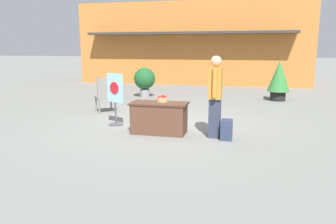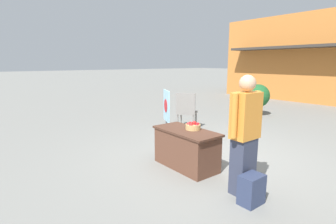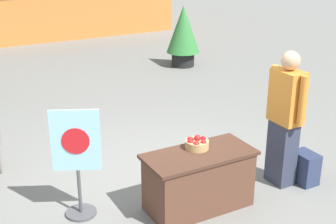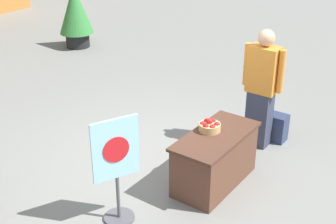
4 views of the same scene
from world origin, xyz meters
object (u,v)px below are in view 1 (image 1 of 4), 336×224
at_px(poster_board, 115,98).
at_px(potted_plant_near_right, 279,79).
at_px(backpack, 227,130).
at_px(apple_basket, 162,99).
at_px(display_table, 159,118).
at_px(patio_chair, 106,94).
at_px(potted_plant_far_left, 145,80).
at_px(person_visitor, 215,96).

height_order(poster_board, potted_plant_near_right, potted_plant_near_right).
bearing_deg(backpack, apple_basket, 169.10).
height_order(display_table, backpack, display_table).
xyz_separation_m(patio_chair, potted_plant_far_left, (0.15, 3.36, 0.11)).
bearing_deg(potted_plant_near_right, person_visitor, -107.80).
relative_size(backpack, patio_chair, 0.40).
distance_m(display_table, backpack, 1.55).
xyz_separation_m(apple_basket, potted_plant_near_right, (3.00, 5.44, 0.04)).
relative_size(backpack, potted_plant_near_right, 0.29).
relative_size(display_table, backpack, 3.07).
bearing_deg(potted_plant_far_left, display_table, -69.13).
relative_size(apple_basket, person_visitor, 0.16).
relative_size(person_visitor, patio_chair, 1.66).
distance_m(person_visitor, potted_plant_near_right, 5.85).
bearing_deg(apple_basket, person_visitor, -5.92).
distance_m(person_visitor, backpack, 0.76).
distance_m(display_table, poster_board, 1.42).
bearing_deg(potted_plant_far_left, apple_basket, -68.28).
xyz_separation_m(poster_board, patio_chair, (-0.89, 1.42, -0.12)).
distance_m(apple_basket, patio_chair, 2.87).
height_order(backpack, potted_plant_far_left, potted_plant_far_left).
bearing_deg(person_visitor, apple_basket, -5.77).
relative_size(potted_plant_near_right, potted_plant_far_left, 1.29).
distance_m(display_table, potted_plant_far_left, 5.69).
relative_size(apple_basket, patio_chair, 0.26).
xyz_separation_m(display_table, poster_board, (-1.28, 0.52, 0.34)).
bearing_deg(backpack, person_visitor, 149.59).
distance_m(apple_basket, poster_board, 1.38).
relative_size(apple_basket, potted_plant_near_right, 0.19).
distance_m(backpack, potted_plant_far_left, 6.54).
xyz_separation_m(backpack, potted_plant_far_left, (-3.56, 5.47, 0.47)).
bearing_deg(potted_plant_far_left, backpack, -56.98).
bearing_deg(potted_plant_far_left, person_visitor, -58.29).
height_order(apple_basket, backpack, apple_basket).
bearing_deg(display_table, apple_basket, 71.19).
height_order(apple_basket, potted_plant_near_right, potted_plant_near_right).
relative_size(poster_board, potted_plant_far_left, 1.14).
xyz_separation_m(person_visitor, poster_board, (-2.54, 0.52, -0.21)).
bearing_deg(poster_board, potted_plant_near_right, 164.58).
bearing_deg(display_table, potted_plant_near_right, 61.31).
relative_size(person_visitor, potted_plant_far_left, 1.54).
distance_m(poster_board, patio_chair, 1.68).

